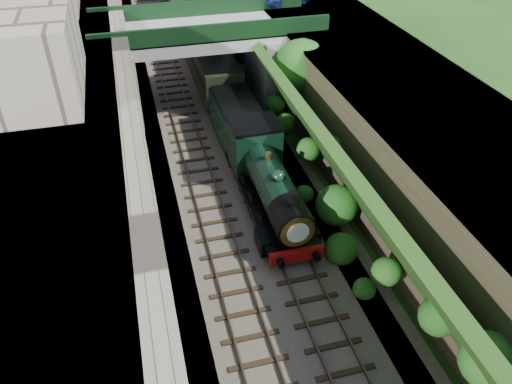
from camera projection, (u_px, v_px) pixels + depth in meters
ground at (311, 370)px, 19.96m from camera, size 160.00×160.00×0.00m
trackbed at (215, 131)px, 35.47m from camera, size 10.00×90.00×0.20m
retaining_wall at (129, 95)px, 32.32m from camera, size 1.00×90.00×7.00m
street_plateau_left at (73, 102)px, 31.59m from camera, size 6.00×90.00×7.00m
street_plateau_right at (343, 77)px, 35.66m from camera, size 8.00×90.00×6.25m
embankment_slope at (291, 101)px, 33.45m from camera, size 4.49×90.00×6.36m
track_left at (187, 132)px, 34.97m from camera, size 2.50×90.00×0.20m
track_right at (231, 127)px, 35.64m from camera, size 2.50×90.00×0.20m
road_bridge at (214, 55)px, 36.43m from camera, size 16.00×6.40×7.25m
building_near at (33, 51)px, 23.56m from camera, size 4.00×8.00×4.00m
tree at (302, 68)px, 33.11m from camera, size 3.60×3.80×6.60m
locomotive at (269, 182)px, 27.22m from camera, size 3.10×10.23×3.83m
tender at (238, 124)px, 33.11m from camera, size 2.70×6.00×3.05m
coach_front at (204, 51)px, 42.67m from camera, size 2.90×18.00×3.70m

